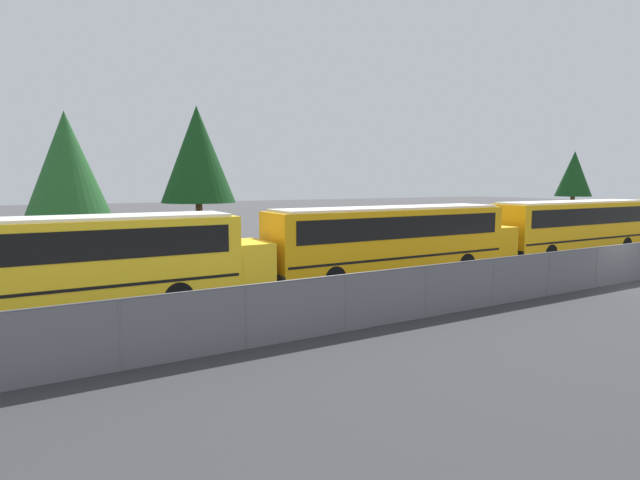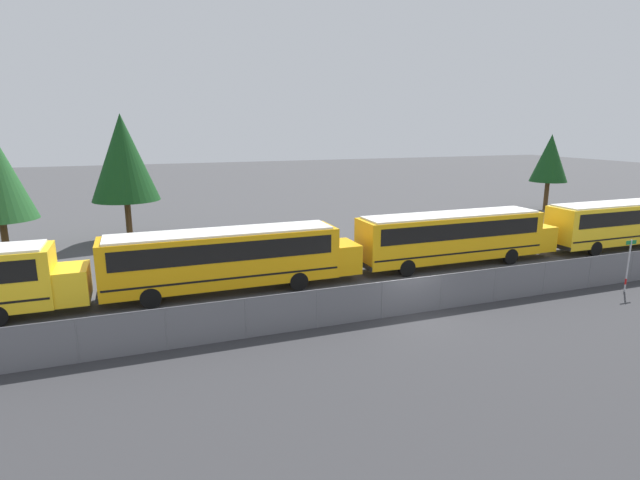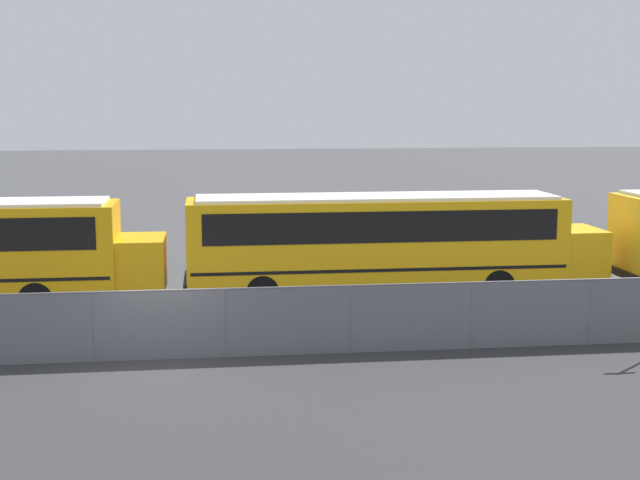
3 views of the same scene
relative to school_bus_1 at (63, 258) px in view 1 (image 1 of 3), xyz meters
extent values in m
plane|color=#424244|center=(20.75, -5.98, -1.92)|extent=(200.00, 200.00, 0.00)
cube|color=#9EA0A5|center=(20.75, -5.98, -1.08)|extent=(94.97, 0.03, 1.69)
cube|color=slate|center=(20.75, -5.99, -1.08)|extent=(94.97, 0.01, 1.69)
cylinder|color=slate|center=(20.75, -5.98, -0.23)|extent=(94.97, 0.05, 0.05)
cylinder|color=slate|center=(0.84, -5.98, -1.08)|extent=(0.07, 0.07, 1.69)
cylinder|color=slate|center=(3.90, -5.98, -1.08)|extent=(0.07, 0.07, 1.69)
cylinder|color=slate|center=(6.96, -5.98, -1.08)|extent=(0.07, 0.07, 1.69)
cylinder|color=slate|center=(10.03, -5.98, -1.08)|extent=(0.07, 0.07, 1.69)
cylinder|color=slate|center=(13.09, -5.98, -1.08)|extent=(0.07, 0.07, 1.69)
cylinder|color=slate|center=(16.15, -5.98, -1.08)|extent=(0.07, 0.07, 1.69)
cylinder|color=slate|center=(19.22, -5.98, -1.08)|extent=(0.07, 0.07, 1.69)
cylinder|color=slate|center=(22.28, -5.98, -1.08)|extent=(0.07, 0.07, 1.69)
cube|color=yellow|center=(-0.29, 0.00, -0.11)|extent=(11.81, 2.47, 2.64)
cube|color=black|center=(-0.29, 0.00, 0.48)|extent=(10.86, 2.51, 0.95)
cube|color=black|center=(-0.29, 0.00, -0.84)|extent=(11.57, 2.50, 0.10)
cube|color=yellow|center=(6.32, 0.00, -0.63)|extent=(1.42, 2.27, 1.58)
cube|color=silver|center=(-0.29, 0.00, 1.26)|extent=(11.22, 2.22, 0.10)
cylinder|color=black|center=(3.37, 1.11, -1.43)|extent=(0.99, 0.28, 0.99)
cylinder|color=black|center=(3.37, -1.11, -1.43)|extent=(0.99, 0.28, 0.99)
cube|color=orange|center=(13.29, 0.12, -0.11)|extent=(11.81, 2.47, 2.64)
cube|color=black|center=(13.29, 0.12, 0.48)|extent=(10.86, 2.51, 0.95)
cube|color=black|center=(13.29, 0.12, -0.84)|extent=(11.57, 2.50, 0.10)
cube|color=orange|center=(19.91, 0.12, -0.63)|extent=(1.42, 2.27, 1.58)
cube|color=black|center=(7.34, 0.12, -1.28)|extent=(0.12, 2.47, 0.24)
cube|color=silver|center=(13.29, 0.12, 1.26)|extent=(11.22, 2.22, 0.10)
cylinder|color=black|center=(16.95, 1.23, -1.43)|extent=(0.99, 0.28, 0.99)
cylinder|color=black|center=(16.95, -1.00, -1.43)|extent=(0.99, 0.28, 0.99)
cylinder|color=black|center=(9.63, 1.23, -1.43)|extent=(0.99, 0.28, 0.99)
cylinder|color=black|center=(9.63, -1.00, -1.43)|extent=(0.99, 0.28, 0.99)
cube|color=#EDA80F|center=(27.17, 0.33, -0.11)|extent=(11.81, 2.47, 2.64)
cube|color=black|center=(27.17, 0.33, 0.48)|extent=(10.86, 2.51, 0.95)
cube|color=black|center=(27.17, 0.33, -0.84)|extent=(11.57, 2.50, 0.10)
cube|color=#EDA80F|center=(33.79, 0.33, -0.63)|extent=(1.42, 2.27, 1.58)
cube|color=black|center=(21.22, 0.33, -1.28)|extent=(0.12, 2.47, 0.24)
cube|color=silver|center=(27.17, 0.33, 1.26)|extent=(11.22, 2.22, 0.10)
cylinder|color=black|center=(30.83, 1.45, -1.43)|extent=(0.99, 0.28, 0.99)
cylinder|color=black|center=(30.83, -0.78, -1.43)|extent=(0.99, 0.28, 0.99)
cylinder|color=black|center=(23.51, 1.45, -1.43)|extent=(0.99, 0.28, 0.99)
cylinder|color=black|center=(23.51, -0.78, -1.43)|extent=(0.99, 0.28, 0.99)
cylinder|color=#51381E|center=(48.59, 14.55, -0.48)|extent=(0.44, 0.44, 2.88)
cone|color=#144219|center=(48.59, 14.55, 3.31)|extent=(3.62, 3.62, 4.70)
cylinder|color=#51381E|center=(8.75, 14.70, -0.42)|extent=(0.44, 0.44, 3.01)
cone|color=#144219|center=(8.75, 14.70, 4.22)|extent=(4.82, 4.82, 6.27)
cylinder|color=#51381E|center=(0.98, 13.13, -0.75)|extent=(0.44, 0.44, 2.35)
cone|color=#235B28|center=(0.98, 13.13, 3.37)|extent=(4.52, 4.52, 5.88)
camera|label=1|loc=(-0.70, -17.86, 2.41)|focal=28.00mm
camera|label=2|loc=(9.30, -24.61, 6.48)|focal=28.00mm
camera|label=3|loc=(21.95, -26.96, 4.15)|focal=50.00mm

